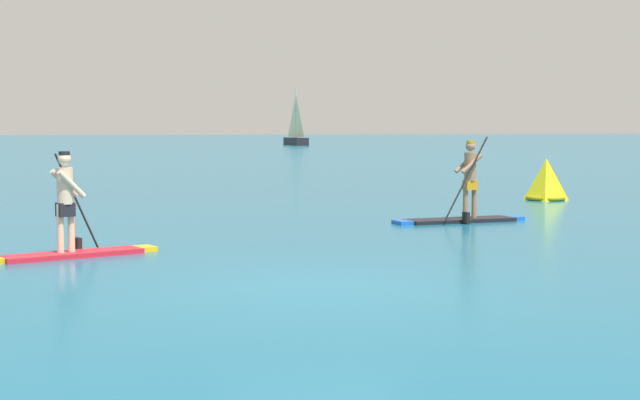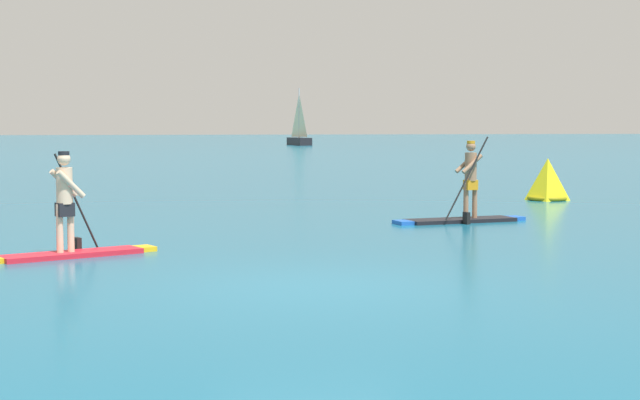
{
  "view_description": "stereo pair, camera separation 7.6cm",
  "coord_description": "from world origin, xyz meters",
  "px_view_note": "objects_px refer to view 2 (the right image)",
  "views": [
    {
      "loc": [
        -2.82,
        -12.45,
        2.12
      ],
      "look_at": [
        1.4,
        5.98,
        0.68
      ],
      "focal_mm": 54.99,
      "sensor_mm": 36.0,
      "label": 1
    },
    {
      "loc": [
        -2.75,
        -12.46,
        2.12
      ],
      "look_at": [
        1.4,
        5.98,
        0.68
      ],
      "focal_mm": 54.99,
      "sensor_mm": 36.0,
      "label": 2
    }
  ],
  "objects_px": {
    "paddleboarder_far_right": "(464,203)",
    "sailboat_right_horizon": "(299,138)",
    "paddleboarder_mid_center": "(69,229)",
    "race_marker_buoy": "(547,182)"
  },
  "relations": [
    {
      "from": "paddleboarder_far_right",
      "to": "paddleboarder_mid_center",
      "type": "bearing_deg",
      "value": 17.29
    },
    {
      "from": "paddleboarder_mid_center",
      "to": "sailboat_right_horizon",
      "type": "distance_m",
      "value": 90.96
    },
    {
      "from": "paddleboarder_far_right",
      "to": "race_marker_buoy",
      "type": "relative_size",
      "value": 2.56
    },
    {
      "from": "paddleboarder_mid_center",
      "to": "race_marker_buoy",
      "type": "bearing_deg",
      "value": 13.15
    },
    {
      "from": "paddleboarder_far_right",
      "to": "sailboat_right_horizon",
      "type": "height_order",
      "value": "sailboat_right_horizon"
    },
    {
      "from": "paddleboarder_far_right",
      "to": "race_marker_buoy",
      "type": "height_order",
      "value": "paddleboarder_far_right"
    },
    {
      "from": "paddleboarder_mid_center",
      "to": "sailboat_right_horizon",
      "type": "relative_size",
      "value": 0.45
    },
    {
      "from": "paddleboarder_far_right",
      "to": "sailboat_right_horizon",
      "type": "relative_size",
      "value": 0.51
    },
    {
      "from": "race_marker_buoy",
      "to": "sailboat_right_horizon",
      "type": "distance_m",
      "value": 79.33
    },
    {
      "from": "paddleboarder_far_right",
      "to": "race_marker_buoy",
      "type": "xyz_separation_m",
      "value": [
        4.63,
        5.47,
        0.11
      ]
    }
  ]
}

